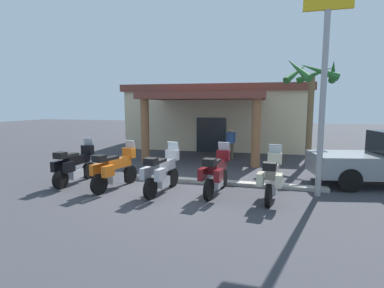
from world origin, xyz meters
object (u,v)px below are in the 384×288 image
Objects in this scene: motorcycle_maroon at (216,173)px; motorcycle_orange at (115,169)px; motorcycle_cream at (272,177)px; roadside_sign at (326,50)px; palm_tree_near_portico at (311,83)px; motorcycle_silver at (162,172)px; motorcycle_black at (75,165)px; pedestrian at (231,141)px; motel_building at (218,115)px.

motorcycle_orange is at bearing 102.44° from motorcycle_maroon.
motorcycle_orange and motorcycle_cream have the same top height.
palm_tree_near_portico is at bearing 87.43° from roadside_sign.
palm_tree_near_portico reaches higher than motorcycle_silver.
motorcycle_maroon is 0.33× the size of roadside_sign.
motorcycle_black is at bearing 95.51° from motorcycle_cream.
motorcycle_black is 1.76m from motorcycle_orange.
palm_tree_near_portico is (1.69, 6.38, 3.21)m from motorcycle_cream.
pedestrian is at bearing 23.56° from motorcycle_cream.
motorcycle_maroon is (1.75, 0.37, 0.00)m from motorcycle_silver.
palm_tree_near_portico reaches higher than pedestrian.
motorcycle_orange is 0.99× the size of motorcycle_cream.
palm_tree_near_portico is 5.67m from roadside_sign.
motorcycle_black is at bearing -143.76° from palm_tree_near_portico.
motorcycle_cream is (5.26, 0.19, 0.00)m from motorcycle_orange.
motorcycle_orange is 1.32× the size of pedestrian.
pedestrian is 7.92m from roadside_sign.
palm_tree_near_portico is (6.94, 6.57, 3.21)m from motorcycle_orange.
pedestrian reaches higher than motorcycle_black.
roadside_sign is (6.69, 0.94, 3.84)m from motorcycle_orange.
roadside_sign is at bearing -69.57° from motorcycle_orange.
palm_tree_near_portico reaches higher than motorcycle_maroon.
motorcycle_cream is at bearing -87.49° from motorcycle_black.
motorcycle_black is (-3.21, -11.66, -1.43)m from motel_building.
motel_building reaches higher than motorcycle_maroon.
motorcycle_silver and motorcycle_maroon have the same top height.
motorcycle_silver and motorcycle_cream have the same top height.
motorcycle_maroon is at bearing 90.74° from motorcycle_cream.
motorcycle_cream is (7.01, -0.01, 0.00)m from motorcycle_black.
motorcycle_orange is (1.75, -0.20, 0.00)m from motorcycle_black.
roadside_sign is (-0.25, -5.63, 0.63)m from palm_tree_near_portico.
motel_building is 5.46× the size of motorcycle_maroon.
roadside_sign reaches higher than palm_tree_near_portico.
motorcycle_black is 3.51m from motorcycle_silver.
motorcycle_cream is at bearing -75.47° from motorcycle_orange.
roadside_sign is (3.19, 0.60, 3.84)m from motorcycle_maroon.
motel_building is 1.78× the size of roadside_sign.
roadside_sign is at bearing -72.42° from motorcycle_maroon.
motorcycle_cream is (3.50, 0.22, 0.00)m from motorcycle_silver.
motel_building is at bearing -12.84° from motorcycle_black.
pedestrian is at bearing -11.10° from motorcycle_orange.
motel_building reaches higher than motorcycle_orange.
roadside_sign is at bearing -56.93° from motorcycle_cream.
palm_tree_near_portico is at bearing -9.25° from motorcycle_cream.
motorcycle_cream is 4.17m from roadside_sign.
motorcycle_orange is 0.32× the size of roadside_sign.
pedestrian reaches higher than motorcycle_silver.
motorcycle_silver is at bearing -168.91° from roadside_sign.
palm_tree_near_portico reaches higher than motorcycle_black.
pedestrian is 4.90m from palm_tree_near_portico.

